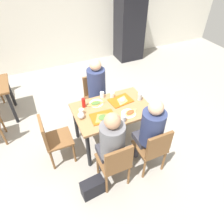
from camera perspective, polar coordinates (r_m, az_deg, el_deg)
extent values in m
cube|color=#9E998E|center=(3.68, 0.00, -8.01)|extent=(10.00, 10.00, 0.02)
cube|color=silver|center=(5.67, -14.84, 25.76)|extent=(10.00, 0.10, 2.80)
cube|color=#9E7247|center=(3.16, 0.00, 0.74)|extent=(1.18, 0.78, 0.04)
cylinder|color=black|center=(3.09, -6.62, -10.81)|extent=(0.06, 0.06, 0.70)
cylinder|color=black|center=(3.41, 10.52, -4.97)|extent=(0.06, 0.06, 0.70)
cylinder|color=black|center=(3.53, -10.14, -2.98)|extent=(0.06, 0.06, 0.70)
cylinder|color=black|center=(3.82, 5.25, 1.50)|extent=(0.06, 0.06, 0.70)
cube|color=brown|center=(2.86, 0.26, -13.43)|extent=(0.40, 0.40, 0.03)
cube|color=brown|center=(2.59, 1.97, -13.58)|extent=(0.38, 0.04, 0.40)
cylinder|color=brown|center=(3.10, -4.05, -14.57)|extent=(0.04, 0.04, 0.42)
cylinder|color=brown|center=(3.17, 1.82, -12.53)|extent=(0.04, 0.04, 0.42)
cylinder|color=brown|center=(2.93, -1.52, -19.60)|extent=(0.04, 0.04, 0.42)
cylinder|color=brown|center=(3.01, 4.74, -17.25)|extent=(0.04, 0.04, 0.42)
cube|color=brown|center=(3.05, 10.57, -9.53)|extent=(0.40, 0.40, 0.03)
cube|color=brown|center=(2.80, 13.07, -9.23)|extent=(0.38, 0.04, 0.40)
cylinder|color=brown|center=(3.25, 5.90, -11.02)|extent=(0.04, 0.04, 0.42)
cylinder|color=brown|center=(3.38, 11.01, -9.03)|extent=(0.04, 0.04, 0.42)
cylinder|color=brown|center=(3.09, 9.02, -15.48)|extent=(0.04, 0.04, 0.42)
cylinder|color=brown|center=(3.23, 14.32, -13.14)|extent=(0.04, 0.04, 0.42)
cube|color=brown|center=(3.84, -4.22, 3.59)|extent=(0.40, 0.40, 0.03)
cube|color=brown|center=(3.86, -5.34, 7.60)|extent=(0.38, 0.04, 0.40)
cylinder|color=brown|center=(3.91, -0.85, 0.18)|extent=(0.04, 0.04, 0.42)
cylinder|color=brown|center=(3.82, -5.53, -1.17)|extent=(0.04, 0.04, 0.42)
cylinder|color=brown|center=(4.15, -2.72, 2.97)|extent=(0.04, 0.04, 0.42)
cylinder|color=brown|center=(4.07, -7.16, 1.75)|extent=(0.04, 0.04, 0.42)
cube|color=brown|center=(3.20, -14.83, -7.34)|extent=(0.40, 0.40, 0.03)
cube|color=brown|center=(3.05, -18.78, -5.54)|extent=(0.04, 0.38, 0.40)
cylinder|color=brown|center=(3.49, -12.12, -7.15)|extent=(0.04, 0.04, 0.42)
cylinder|color=brown|center=(3.27, -10.57, -11.24)|extent=(0.04, 0.04, 0.42)
cylinder|color=brown|center=(3.48, -17.54, -8.67)|extent=(0.04, 0.04, 0.42)
cylinder|color=brown|center=(3.26, -16.43, -12.90)|extent=(0.04, 0.04, 0.42)
cylinder|color=#383842|center=(3.14, -2.89, -13.05)|extent=(0.10, 0.10, 0.45)
cylinder|color=#383842|center=(3.17, -0.15, -12.12)|extent=(0.10, 0.10, 0.45)
cube|color=#383842|center=(2.88, -0.82, -10.75)|extent=(0.32, 0.28, 0.10)
cylinder|color=slate|center=(2.57, 0.10, -8.20)|extent=(0.32, 0.32, 0.52)
sphere|color=tan|center=(2.32, 0.11, -2.52)|extent=(0.20, 0.20, 0.20)
cylinder|color=#383842|center=(3.30, 6.80, -9.60)|extent=(0.10, 0.10, 0.45)
cylinder|color=#383842|center=(3.36, 9.20, -8.68)|extent=(0.10, 0.10, 0.45)
cube|color=#383842|center=(3.07, 9.43, -7.08)|extent=(0.32, 0.28, 0.10)
cylinder|color=navy|center=(2.79, 11.28, -4.30)|extent=(0.32, 0.32, 0.52)
sphere|color=#DBAD89|center=(2.56, 12.28, 1.25)|extent=(0.20, 0.20, 0.20)
cylinder|color=#383842|center=(3.83, -1.73, -0.54)|extent=(0.10, 0.10, 0.45)
cylinder|color=#383842|center=(3.79, -3.96, -1.19)|extent=(0.10, 0.10, 0.45)
cube|color=#383842|center=(3.71, -3.56, 3.28)|extent=(0.32, 0.28, 0.10)
cylinder|color=navy|center=(3.61, -4.40, 8.15)|extent=(0.32, 0.32, 0.52)
sphere|color=#DBAD89|center=(3.44, -4.70, 13.07)|extent=(0.20, 0.20, 0.20)
cube|color=#D85914|center=(2.99, -2.55, -1.43)|extent=(0.37, 0.28, 0.02)
cube|color=#D85914|center=(3.30, 2.45, 3.26)|extent=(0.39, 0.30, 0.02)
cylinder|color=white|center=(3.26, -4.41, 2.47)|extent=(0.22, 0.22, 0.01)
cylinder|color=white|center=(3.06, 4.68, -0.41)|extent=(0.22, 0.22, 0.01)
pyramid|color=#C68C47|center=(2.96, -2.63, -1.59)|extent=(0.25, 0.23, 0.01)
ellipsoid|color=#4C7233|center=(2.95, -2.64, -1.44)|extent=(0.18, 0.16, 0.01)
pyramid|color=#DBAD60|center=(3.29, 2.92, 3.41)|extent=(0.22, 0.23, 0.01)
ellipsoid|color=#D8C67F|center=(3.28, 2.92, 3.55)|extent=(0.16, 0.16, 0.01)
pyramid|color=#C68C47|center=(3.24, -4.57, 2.42)|extent=(0.24, 0.14, 0.01)
ellipsoid|color=#4C7233|center=(3.23, -4.58, 2.56)|extent=(0.17, 0.10, 0.01)
pyramid|color=#DBAD60|center=(3.06, 5.13, -0.21)|extent=(0.25, 0.19, 0.01)
ellipsoid|color=#B74723|center=(3.06, 5.15, -0.07)|extent=(0.17, 0.14, 0.01)
cylinder|color=white|center=(3.36, -2.80, 4.87)|extent=(0.07, 0.07, 0.10)
cylinder|color=white|center=(2.90, 3.22, -1.91)|extent=(0.07, 0.07, 0.10)
cylinder|color=white|center=(3.05, -8.60, 0.05)|extent=(0.07, 0.07, 0.10)
cylinder|color=white|center=(3.34, 0.07, 4.76)|extent=(0.07, 0.07, 0.10)
cylinder|color=#B7BCC6|center=(3.32, 7.82, 4.28)|extent=(0.07, 0.07, 0.12)
cylinder|color=red|center=(3.16, -7.98, 2.59)|extent=(0.06, 0.06, 0.16)
sphere|color=silver|center=(2.98, -8.69, -0.99)|extent=(0.10, 0.10, 0.10)
cube|color=black|center=(3.00, -5.43, -20.37)|extent=(0.33, 0.19, 0.28)
cube|color=black|center=(6.05, 4.93, 23.28)|extent=(0.70, 0.60, 1.90)
cylinder|color=black|center=(4.20, -26.22, 0.97)|extent=(0.06, 0.06, 0.70)
cylinder|color=black|center=(4.68, -26.65, 5.11)|extent=(0.06, 0.06, 0.70)
cylinder|color=brown|center=(4.16, -28.41, -2.82)|extent=(0.04, 0.04, 0.42)
cylinder|color=brown|center=(3.91, -28.25, -5.99)|extent=(0.04, 0.04, 0.42)
cylinder|color=brown|center=(4.94, -28.74, 4.26)|extent=(0.04, 0.04, 0.42)
cylinder|color=brown|center=(5.23, -28.84, 6.25)|extent=(0.04, 0.04, 0.42)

